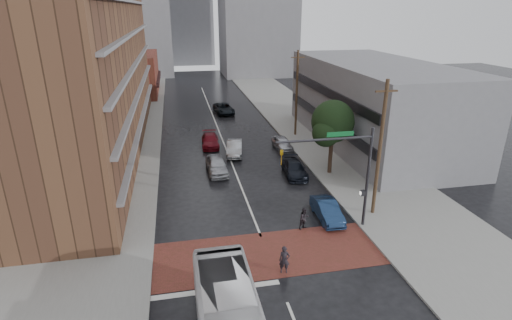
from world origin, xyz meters
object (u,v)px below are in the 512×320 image
object	(u,v)px
suv_travel	(224,108)
car_parked_far	(282,143)
pedestrian_a	(284,260)
car_travel_b	(234,148)
pedestrian_b	(304,218)
car_travel_c	(210,141)
car_parked_near	(327,210)
car_parked_mid	(294,169)
car_travel_a	(217,165)

from	to	relation	value
suv_travel	car_parked_far	world-z (taller)	suv_travel
pedestrian_a	suv_travel	bearing A→B (deg)	99.96
pedestrian_a	car_travel_b	xyz separation A→B (m)	(0.14, 20.35, -0.11)
pedestrian_b	car_parked_far	size ratio (longest dim) A/B	0.40
car_travel_b	car_travel_c	distance (m)	3.90
car_travel_b	car_parked_near	world-z (taller)	car_travel_b
car_parked_near	car_parked_mid	bearing A→B (deg)	91.33
car_travel_c	suv_travel	xyz separation A→B (m)	(3.31, 14.52, 0.07)
pedestrian_a	car_travel_c	bearing A→B (deg)	106.87
car_parked_mid	car_travel_b	bearing A→B (deg)	128.35
car_parked_near	car_travel_a	bearing A→B (deg)	125.37
car_travel_a	suv_travel	distance (m)	22.61
car_travel_a	car_travel_b	distance (m)	5.19
car_parked_near	car_parked_far	world-z (taller)	car_parked_far
pedestrian_a	suv_travel	size ratio (longest dim) A/B	0.32
pedestrian_a	car_parked_mid	distance (m)	14.53
car_travel_a	suv_travel	world-z (taller)	car_travel_a
car_parked_mid	car_parked_near	bearing A→B (deg)	-86.26
pedestrian_b	car_parked_near	bearing A→B (deg)	1.32
pedestrian_b	car_travel_a	bearing A→B (deg)	88.64
pedestrian_a	suv_travel	world-z (taller)	pedestrian_a
car_travel_b	suv_travel	world-z (taller)	car_travel_b
pedestrian_b	pedestrian_a	bearing A→B (deg)	-145.29
pedestrian_b	car_parked_near	xyz separation A→B (m)	(2.04, 1.00, -0.12)
pedestrian_a	car_travel_c	distance (m)	23.64
pedestrian_b	car_travel_c	size ratio (longest dim) A/B	0.35
car_travel_a	car_parked_mid	xyz separation A→B (m)	(6.90, -1.96, -0.12)
pedestrian_b	car_parked_far	bearing A→B (deg)	55.47
suv_travel	car_parked_far	size ratio (longest dim) A/B	1.31
pedestrian_b	car_parked_far	world-z (taller)	pedestrian_b
car_parked_mid	car_parked_far	world-z (taller)	car_parked_far
car_travel_c	suv_travel	world-z (taller)	suv_travel
car_parked_near	car_travel_c	bearing A→B (deg)	111.93
car_travel_c	car_parked_far	bearing A→B (deg)	-16.23
car_travel_b	car_parked_mid	xyz separation A→B (m)	(4.55, -6.59, -0.07)
car_travel_b	pedestrian_a	bearing A→B (deg)	-80.64
pedestrian_b	car_parked_near	size ratio (longest dim) A/B	0.39
pedestrian_a	car_parked_mid	world-z (taller)	pedestrian_a
car_parked_far	car_parked_near	bearing A→B (deg)	-95.54
car_travel_c	pedestrian_b	bearing A→B (deg)	-73.29
pedestrian_b	car_travel_c	world-z (taller)	pedestrian_b
pedestrian_a	car_travel_a	xyz separation A→B (m)	(-2.21, 15.71, -0.07)
car_parked_mid	car_parked_far	bearing A→B (deg)	87.53
pedestrian_b	car_parked_mid	bearing A→B (deg)	52.78
car_travel_c	car_parked_near	bearing A→B (deg)	-66.67
car_travel_a	car_travel_c	xyz separation A→B (m)	(0.12, 7.83, -0.11)
pedestrian_b	car_travel_b	distance (m)	16.04
pedestrian_b	car_travel_c	bearing A→B (deg)	79.19
car_travel_a	car_parked_far	size ratio (longest dim) A/B	1.14
car_parked_near	car_parked_far	bearing A→B (deg)	88.43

